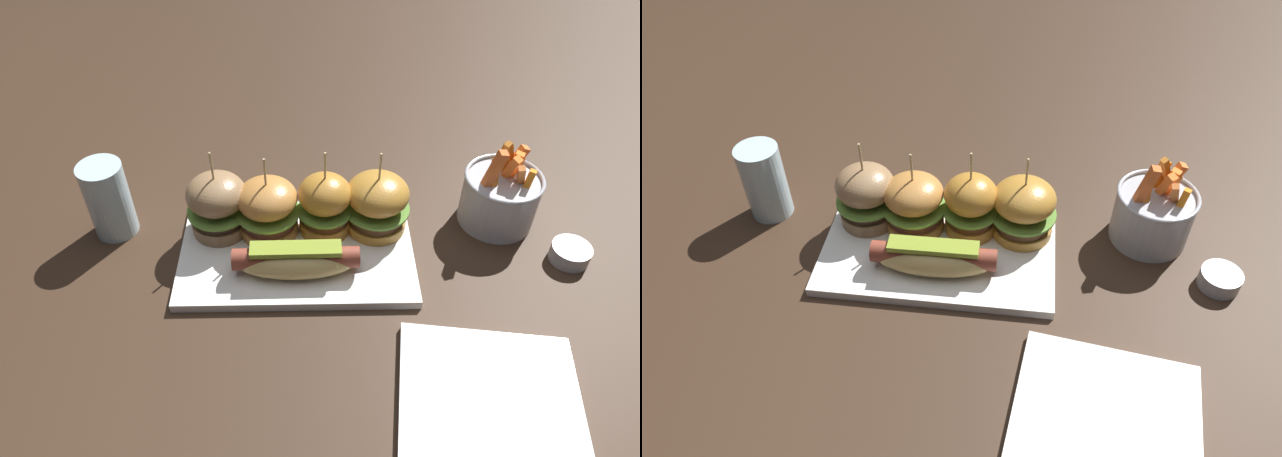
# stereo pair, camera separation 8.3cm
# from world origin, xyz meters

# --- Properties ---
(ground_plane) EXTENTS (3.00, 3.00, 0.00)m
(ground_plane) POSITION_xyz_m (0.00, 0.00, 0.00)
(ground_plane) COLOR #382619
(platter_main) EXTENTS (0.34, 0.21, 0.01)m
(platter_main) POSITION_xyz_m (0.00, 0.00, 0.01)
(platter_main) COLOR white
(platter_main) RESTS_ON ground
(hot_dog) EXTENTS (0.18, 0.06, 0.05)m
(hot_dog) POSITION_xyz_m (0.00, -0.05, 0.04)
(hot_dog) COLOR tan
(hot_dog) RESTS_ON platter_main
(slider_far_left) EXTENTS (0.09, 0.09, 0.14)m
(slider_far_left) POSITION_xyz_m (-0.12, 0.05, 0.06)
(slider_far_left) COLOR #906E49
(slider_far_left) RESTS_ON platter_main
(slider_center_left) EXTENTS (0.09, 0.09, 0.14)m
(slider_center_left) POSITION_xyz_m (-0.04, 0.04, 0.06)
(slider_center_left) COLOR #B87A39
(slider_center_left) RESTS_ON platter_main
(slider_center_right) EXTENTS (0.08, 0.08, 0.14)m
(slider_center_right) POSITION_xyz_m (0.04, 0.04, 0.06)
(slider_center_right) COLOR #B2772B
(slider_center_right) RESTS_ON platter_main
(slider_far_right) EXTENTS (0.10, 0.10, 0.14)m
(slider_far_right) POSITION_xyz_m (0.12, 0.05, 0.06)
(slider_far_right) COLOR #B17B2E
(slider_far_right) RESTS_ON platter_main
(fries_bucket) EXTENTS (0.12, 0.12, 0.14)m
(fries_bucket) POSITION_xyz_m (0.31, 0.07, 0.05)
(fries_bucket) COLOR #A8AAB2
(fries_bucket) RESTS_ON ground
(sauce_ramekin) EXTENTS (0.06, 0.06, 0.03)m
(sauce_ramekin) POSITION_xyz_m (0.40, -0.02, 0.01)
(sauce_ramekin) COLOR #A8AAB2
(sauce_ramekin) RESTS_ON ground
(side_plate) EXTENTS (0.24, 0.24, 0.01)m
(side_plate) POSITION_xyz_m (0.23, -0.26, 0.01)
(side_plate) COLOR white
(side_plate) RESTS_ON ground
(water_glass) EXTENTS (0.07, 0.07, 0.12)m
(water_glass) POSITION_xyz_m (-0.28, 0.06, 0.06)
(water_glass) COLOR silver
(water_glass) RESTS_ON ground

